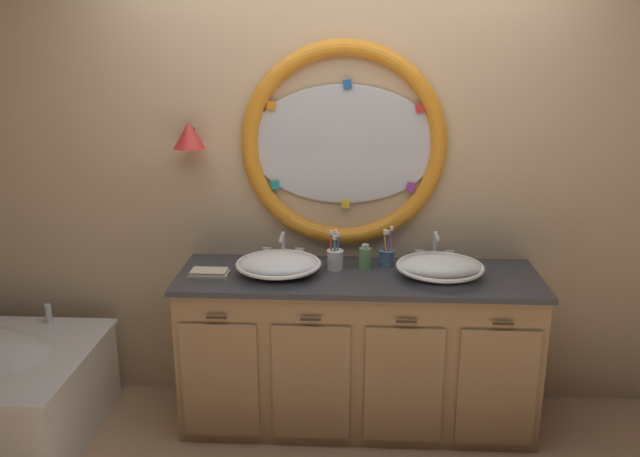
{
  "coord_description": "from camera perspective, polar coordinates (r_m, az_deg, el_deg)",
  "views": [
    {
      "loc": [
        0.08,
        -2.96,
        2.04
      ],
      "look_at": [
        -0.09,
        0.25,
        1.1
      ],
      "focal_mm": 36.93,
      "sensor_mm": 36.0,
      "label": 1
    }
  ],
  "objects": [
    {
      "name": "ground_plane",
      "position": [
        3.59,
        1.27,
        -18.26
      ],
      "size": [
        14.0,
        14.0,
        0.0
      ],
      "primitive_type": "plane",
      "color": "tan"
    },
    {
      "name": "back_wall_assembly",
      "position": [
        3.62,
        1.69,
        4.82
      ],
      "size": [
        6.4,
        0.26,
        2.6
      ],
      "color": "#D6B78E",
      "rests_on": "ground_plane"
    },
    {
      "name": "vanity_counter",
      "position": [
        3.6,
        3.24,
        -10.29
      ],
      "size": [
        1.88,
        0.61,
        0.85
      ],
      "color": "tan",
      "rests_on": "ground_plane"
    },
    {
      "name": "sink_basin_left",
      "position": [
        3.41,
        -3.62,
        -3.11
      ],
      "size": [
        0.45,
        0.45,
        0.11
      ],
      "color": "white",
      "rests_on": "vanity_counter"
    },
    {
      "name": "sink_basin_right",
      "position": [
        3.42,
        10.35,
        -3.29
      ],
      "size": [
        0.45,
        0.45,
        0.11
      ],
      "color": "white",
      "rests_on": "vanity_counter"
    },
    {
      "name": "faucet_set_left",
      "position": [
        3.62,
        -3.22,
        -1.79
      ],
      "size": [
        0.23,
        0.15,
        0.16
      ],
      "color": "silver",
      "rests_on": "vanity_counter"
    },
    {
      "name": "faucet_set_right",
      "position": [
        3.63,
        9.92,
        -1.93
      ],
      "size": [
        0.21,
        0.13,
        0.18
      ],
      "color": "silver",
      "rests_on": "vanity_counter"
    },
    {
      "name": "toothbrush_holder_left",
      "position": [
        3.49,
        1.31,
        -2.58
      ],
      "size": [
        0.09,
        0.09,
        0.22
      ],
      "color": "white",
      "rests_on": "vanity_counter"
    },
    {
      "name": "toothbrush_holder_right",
      "position": [
        3.56,
        5.8,
        -2.38
      ],
      "size": [
        0.09,
        0.09,
        0.22
      ],
      "color": "slate",
      "rests_on": "vanity_counter"
    },
    {
      "name": "soap_dispenser",
      "position": [
        3.51,
        3.92,
        -2.51
      ],
      "size": [
        0.06,
        0.07,
        0.14
      ],
      "color": "#6BAD66",
      "rests_on": "vanity_counter"
    },
    {
      "name": "folded_hand_towel",
      "position": [
        3.45,
        -9.59,
        -3.82
      ],
      "size": [
        0.2,
        0.11,
        0.03
      ],
      "color": "beige",
      "rests_on": "vanity_counter"
    }
  ]
}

